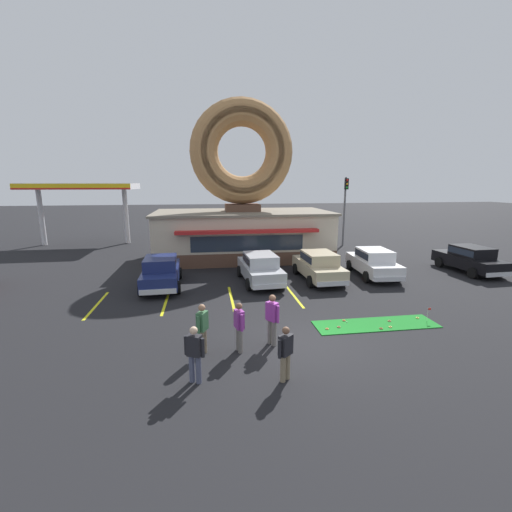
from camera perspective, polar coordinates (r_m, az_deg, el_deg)
The scene contains 29 objects.
ground_plane at distance 12.04m, azimuth 8.30°, elevation -14.22°, with size 160.00×160.00×0.00m, color black.
donut_shop_building at distance 24.45m, azimuth -2.27°, elevation 8.36°, with size 12.30×6.75×10.96m.
putting_mat at distance 14.10m, azimuth 19.30°, elevation -10.70°, with size 4.73×1.29×0.03m, color #197523.
mini_donut_near_left at distance 13.71m, azimuth 20.12°, elevation -11.26°, with size 0.13×0.13×0.04m, color brown.
mini_donut_near_right at distance 15.26m, azimuth 25.31°, elevation -9.30°, with size 0.13×0.13×0.04m, color #E5C666.
mini_donut_mid_left at distance 13.39m, azimuth 13.64°, elevation -11.42°, with size 0.13×0.13×0.04m, color #A5724C.
mini_donut_mid_centre at distance 14.52m, azimuth 21.34°, elevation -10.04°, with size 0.13×0.13×0.04m, color #A5724C.
mini_donut_mid_right at distance 14.03m, azimuth 14.45°, elevation -10.36°, with size 0.13×0.13×0.04m, color #D17F47.
mini_donut_far_left at distance 13.97m, azimuth 21.48°, elevation -10.93°, with size 0.13×0.13×0.04m, color #E5C666.
mini_donut_far_centre at distance 13.14m, azimuth 11.77°, elevation -11.79°, with size 0.13×0.13×0.04m, color #D17F47.
golf_ball at distance 13.89m, azimuth 14.90°, elevation -10.59°, with size 0.04×0.04×0.04m, color white.
putting_flag_pin at distance 15.02m, azimuth 26.83°, elevation -8.21°, with size 0.13×0.01×0.55m.
car_black at distance 24.37m, azimuth 32.04°, elevation -0.29°, with size 2.08×4.61×1.60m.
car_champagne at distance 19.27m, azimuth 10.37°, elevation -1.45°, with size 2.04×4.59×1.60m.
car_silver at distance 18.49m, azimuth 0.68°, elevation -1.82°, with size 2.18×4.65×1.60m.
car_navy at distance 18.37m, azimuth -15.53°, elevation -2.37°, with size 2.11×4.62×1.60m.
car_white at distance 20.91m, azimuth 18.97°, elevation -0.86°, with size 2.24×4.68×1.60m.
pedestrian_blue_sweater_man at distance 9.61m, azimuth 4.94°, elevation -15.54°, with size 0.48×0.43×1.56m.
pedestrian_hooded_kid at distance 11.00m, azimuth -8.91°, elevation -11.59°, with size 0.39×0.54×1.66m.
pedestrian_leather_jacket_man at distance 11.06m, azimuth -2.83°, elevation -11.38°, with size 0.32×0.58×1.64m.
pedestrian_clipboard_woman at distance 9.61m, azimuth -10.22°, elevation -15.48°, with size 0.55×0.38×1.62m.
pedestrian_beanie_man at distance 11.47m, azimuth 2.70°, elevation -10.14°, with size 0.42×0.50×1.75m.
trash_bin at distance 22.22m, azimuth -14.96°, elevation -0.86°, with size 0.57×0.57×0.97m.
traffic_light_pole at distance 30.18m, azimuth 14.62°, elevation 8.62°, with size 0.28×0.47×5.80m.
gas_station_canopy at distance 33.59m, azimuth -27.08°, elevation 9.99°, with size 9.00×4.46×5.30m.
parking_stripe_far_left at distance 16.93m, azimuth -24.99°, elevation -7.38°, with size 0.12×3.60×0.01m, color yellow.
parking_stripe_left at distance 16.31m, azimuth -14.76°, elevation -7.33°, with size 0.12×3.60×0.01m, color yellow.
parking_stripe_mid_left at distance 16.24m, azimuth -4.11°, elevation -7.03°, with size 0.12×3.60×0.01m, color yellow.
parking_stripe_centre at distance 16.72m, azimuth 6.26°, elevation -6.52°, with size 0.12×3.60×0.01m, color yellow.
Camera 1 is at (-3.24, -10.31, 5.30)m, focal length 24.00 mm.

